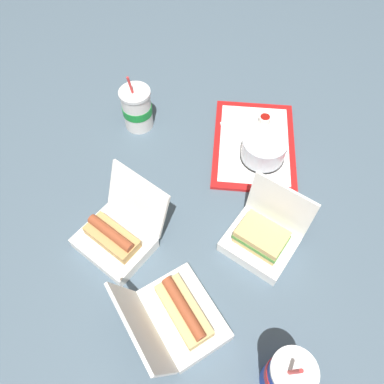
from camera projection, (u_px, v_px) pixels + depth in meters
The scene contains 11 objects.
ground_plane at pixel (204, 211), 1.08m from camera, with size 3.20×3.20×0.00m, color #4C6070.
food_tray at pixel (254, 144), 1.21m from camera, with size 0.39×0.29×0.01m.
cake_container at pixel (264, 150), 1.15m from camera, with size 0.14×0.14×0.07m.
ketchup_cup at pixel (265, 119), 1.25m from camera, with size 0.04×0.04×0.02m.
napkin_stack at pixel (238, 132), 1.23m from camera, with size 0.10×0.10×0.00m, color white.
plastic_fork at pixel (280, 139), 1.21m from camera, with size 0.11×0.01×0.01m, color white.
clamshell_hotdog_center at pixel (117, 236), 0.99m from camera, with size 0.27×0.26×0.18m.
clamshell_sandwich_front at pixel (262, 238), 0.99m from camera, with size 0.23×0.23×0.18m.
clamshell_hotdog_corner at pixel (179, 315), 0.88m from camera, with size 0.29×0.29×0.18m.
soda_cup_center at pixel (287, 377), 0.77m from camera, with size 0.09×0.09×0.22m.
soda_cup_left at pixel (137, 109), 1.21m from camera, with size 0.10×0.10×0.20m.
Camera 1 is at (0.55, 0.06, 0.93)m, focal length 35.00 mm.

